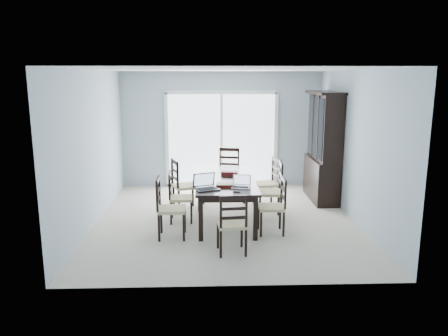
% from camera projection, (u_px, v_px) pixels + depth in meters
% --- Properties ---
extents(floor, '(5.00, 5.00, 0.00)m').
position_uv_depth(floor, '(226.00, 220.00, 7.74)').
color(floor, beige).
rests_on(floor, ground).
extents(ceiling, '(5.00, 5.00, 0.00)m').
position_uv_depth(ceiling, '(226.00, 69.00, 7.20)').
color(ceiling, white).
rests_on(ceiling, back_wall).
extents(back_wall, '(4.50, 0.02, 2.60)m').
position_uv_depth(back_wall, '(221.00, 130.00, 9.91)').
color(back_wall, '#9CAEBA').
rests_on(back_wall, floor).
extents(wall_left, '(0.02, 5.00, 2.60)m').
position_uv_depth(wall_left, '(93.00, 148.00, 7.39)').
color(wall_left, '#9CAEBA').
rests_on(wall_left, floor).
extents(wall_right, '(0.02, 5.00, 2.60)m').
position_uv_depth(wall_right, '(356.00, 147.00, 7.54)').
color(wall_right, '#9CAEBA').
rests_on(wall_right, floor).
extents(balcony, '(4.50, 2.00, 0.10)m').
position_uv_depth(balcony, '(220.00, 178.00, 11.17)').
color(balcony, gray).
rests_on(balcony, ground).
extents(railing, '(4.50, 0.06, 1.10)m').
position_uv_depth(railing, '(219.00, 148.00, 12.02)').
color(railing, '#99999E').
rests_on(railing, balcony).
extents(dining_table, '(1.00, 2.20, 0.75)m').
position_uv_depth(dining_table, '(226.00, 183.00, 7.60)').
color(dining_table, black).
rests_on(dining_table, floor).
extents(china_hutch, '(0.50, 1.38, 2.20)m').
position_uv_depth(china_hutch, '(323.00, 148.00, 8.81)').
color(china_hutch, black).
rests_on(china_hutch, floor).
extents(sliding_door, '(2.52, 0.05, 2.18)m').
position_uv_depth(sliding_door, '(221.00, 139.00, 9.93)').
color(sliding_door, silver).
rests_on(sliding_door, floor).
extents(chair_left_near, '(0.44, 0.42, 1.11)m').
position_uv_depth(chair_left_near, '(166.00, 201.00, 6.78)').
color(chair_left_near, black).
rests_on(chair_left_near, floor).
extents(chair_left_mid, '(0.41, 0.39, 1.02)m').
position_uv_depth(chair_left_mid, '(176.00, 191.00, 7.54)').
color(chair_left_mid, black).
rests_on(chair_left_mid, floor).
extents(chair_left_far, '(0.55, 0.55, 1.14)m').
position_uv_depth(chair_left_far, '(181.00, 179.00, 8.16)').
color(chair_left_far, black).
rests_on(chair_left_far, floor).
extents(chair_right_near, '(0.41, 0.40, 1.06)m').
position_uv_depth(chair_right_near, '(277.00, 200.00, 6.98)').
color(chair_right_near, black).
rests_on(chair_right_near, floor).
extents(chair_right_mid, '(0.50, 0.49, 1.19)m').
position_uv_depth(chair_right_mid, '(274.00, 185.00, 7.65)').
color(chair_right_mid, black).
rests_on(chair_right_mid, floor).
extents(chair_right_far, '(0.51, 0.50, 1.10)m').
position_uv_depth(chair_right_far, '(271.00, 177.00, 8.43)').
color(chair_right_far, black).
rests_on(chair_right_far, floor).
extents(chair_end_near, '(0.43, 0.44, 1.04)m').
position_uv_depth(chair_end_near, '(233.00, 218.00, 6.10)').
color(chair_end_near, black).
rests_on(chair_end_near, floor).
extents(chair_end_far, '(0.51, 0.52, 1.16)m').
position_uv_depth(chair_end_far, '(229.00, 167.00, 9.23)').
color(chair_end_far, black).
rests_on(chair_end_far, floor).
extents(laptop_dark, '(0.43, 0.36, 0.25)m').
position_uv_depth(laptop_dark, '(207.00, 186.00, 6.81)').
color(laptop_dark, black).
rests_on(laptop_dark, dining_table).
extents(laptop_silver, '(0.32, 0.26, 0.20)m').
position_uv_depth(laptop_silver, '(241.00, 185.00, 6.93)').
color(laptop_silver, silver).
rests_on(laptop_silver, dining_table).
extents(book_stack, '(0.30, 0.23, 0.05)m').
position_uv_depth(book_stack, '(225.00, 185.00, 7.05)').
color(book_stack, maroon).
rests_on(book_stack, dining_table).
extents(cell_phone, '(0.11, 0.07, 0.01)m').
position_uv_depth(cell_phone, '(237.00, 192.00, 6.69)').
color(cell_phone, black).
rests_on(cell_phone, dining_table).
extents(game_box, '(0.31, 0.19, 0.07)m').
position_uv_depth(game_box, '(229.00, 173.00, 7.81)').
color(game_box, '#440D12').
rests_on(game_box, dining_table).
extents(hot_tub, '(2.17, 1.98, 1.02)m').
position_uv_depth(hot_tub, '(212.00, 156.00, 11.11)').
color(hot_tub, brown).
rests_on(hot_tub, balcony).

